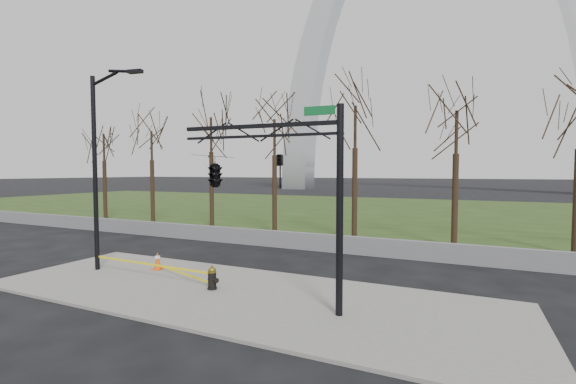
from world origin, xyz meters
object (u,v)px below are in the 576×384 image
at_px(fire_hydrant, 212,278).
at_px(street_light, 99,158).
at_px(traffic_signal_mast, 237,171).
at_px(traffic_cone, 158,261).

bearing_deg(fire_hydrant, street_light, -165.76).
bearing_deg(street_light, traffic_signal_mast, -17.41).
bearing_deg(traffic_cone, fire_hydrant, -18.90).
relative_size(traffic_cone, traffic_signal_mast, 0.12).
height_order(fire_hydrant, street_light, street_light).
xyz_separation_m(fire_hydrant, traffic_cone, (-3.67, 1.26, -0.02)).
xyz_separation_m(fire_hydrant, street_light, (-5.71, 0.25, 4.21)).
relative_size(fire_hydrant, traffic_signal_mast, 0.14).
height_order(traffic_cone, traffic_signal_mast, traffic_signal_mast).
bearing_deg(fire_hydrant, traffic_cone, 177.86).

